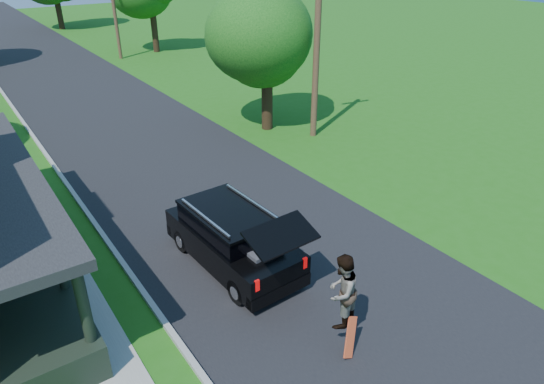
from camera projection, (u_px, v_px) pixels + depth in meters
ground at (342, 304)px, 12.39m from camera, size 140.00×140.00×0.00m
street at (100, 107)px, 26.98m from camera, size 8.00×120.00×0.02m
curb at (22, 121)px, 24.93m from camera, size 0.15×120.00×0.12m
black_suv at (233, 238)px, 13.53m from camera, size 2.08×4.96×2.27m
skateboarder at (342, 291)px, 10.51m from camera, size 1.07×0.97×1.80m
skateboard at (350, 338)px, 10.71m from camera, size 0.60×0.37×0.88m
tree_right_near at (266, 33)px, 21.87m from camera, size 5.34×5.32×7.21m
utility_pole_near at (317, 36)px, 20.98m from camera, size 1.79×0.43×8.86m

